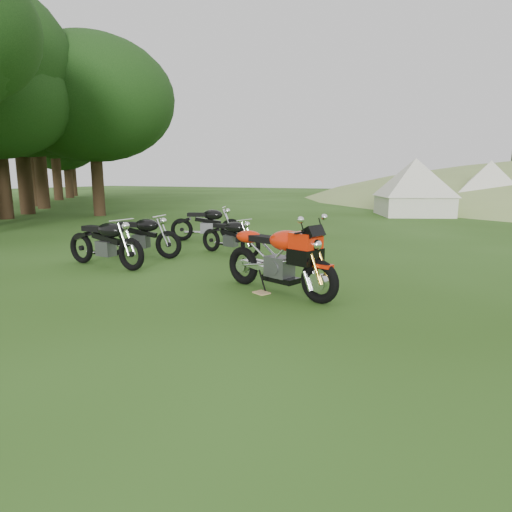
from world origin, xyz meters
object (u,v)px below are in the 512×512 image
at_px(sport_motorcycle, 278,253).
at_px(vintage_moto_c, 230,235).
at_px(tent_left, 414,188).
at_px(tent_mid, 489,186).
at_px(plywood_board, 262,293).
at_px(vintage_moto_a, 140,235).
at_px(vintage_moto_d, 206,223).
at_px(vintage_moto_b, 105,241).

xyz_separation_m(sport_motorcycle, vintage_moto_c, (-2.46, 2.79, -0.20)).
distance_m(vintage_moto_c, tent_left, 13.73).
xyz_separation_m(sport_motorcycle, tent_mid, (4.10, 20.95, 0.68)).
height_order(sport_motorcycle, tent_mid, tent_mid).
distance_m(plywood_board, vintage_moto_a, 4.39).
xyz_separation_m(vintage_moto_a, vintage_moto_c, (1.79, 1.25, -0.06)).
bearing_deg(tent_left, tent_mid, 31.49).
distance_m(sport_motorcycle, vintage_moto_a, 4.53).
distance_m(vintage_moto_a, vintage_moto_d, 2.91).
bearing_deg(vintage_moto_b, vintage_moto_d, 94.73).
relative_size(plywood_board, vintage_moto_c, 0.14).
relative_size(vintage_moto_d, tent_mid, 0.68).
bearing_deg(sport_motorcycle, plywood_board, -126.87).
bearing_deg(vintage_moto_d, tent_left, 47.13).
xyz_separation_m(sport_motorcycle, plywood_board, (-0.24, -0.16, -0.68)).
height_order(vintage_moto_c, tent_left, tent_left).
xyz_separation_m(plywood_board, vintage_moto_d, (-3.95, 4.61, 0.55)).
bearing_deg(tent_mid, vintage_moto_a, -113.88).
relative_size(vintage_moto_a, tent_mid, 0.67).
xyz_separation_m(sport_motorcycle, tent_left, (0.58, 16.15, 0.68)).
height_order(vintage_moto_a, vintage_moto_d, vintage_moto_d).
height_order(vintage_moto_b, vintage_moto_d, vintage_moto_b).
relative_size(sport_motorcycle, vintage_moto_a, 1.09).
bearing_deg(vintage_moto_d, vintage_moto_b, -110.68).
relative_size(sport_motorcycle, tent_left, 0.73).
xyz_separation_m(plywood_board, tent_left, (0.82, 16.31, 1.36)).
height_order(vintage_moto_c, tent_mid, tent_mid).
xyz_separation_m(vintage_moto_a, tent_mid, (8.35, 19.41, 0.81)).
height_order(plywood_board, tent_mid, tent_mid).
bearing_deg(tent_left, vintage_moto_c, -125.09).
xyz_separation_m(plywood_board, vintage_moto_a, (-4.02, 1.70, 0.54)).
bearing_deg(vintage_moto_b, sport_motorcycle, 0.42).
bearing_deg(tent_mid, vintage_moto_d, -117.26).
relative_size(tent_left, tent_mid, 1.00).
height_order(plywood_board, vintage_moto_d, vintage_moto_d).
bearing_deg(vintage_moto_c, vintage_moto_d, 150.05).
distance_m(vintage_moto_a, vintage_moto_c, 2.19).
xyz_separation_m(vintage_moto_a, tent_left, (4.84, 14.61, 0.81)).
bearing_deg(vintage_moto_b, vintage_moto_a, 98.04).
bearing_deg(vintage_moto_c, vintage_moto_a, -131.11).
distance_m(vintage_moto_b, tent_left, 16.56).
bearing_deg(vintage_moto_d, tent_mid, 42.63).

